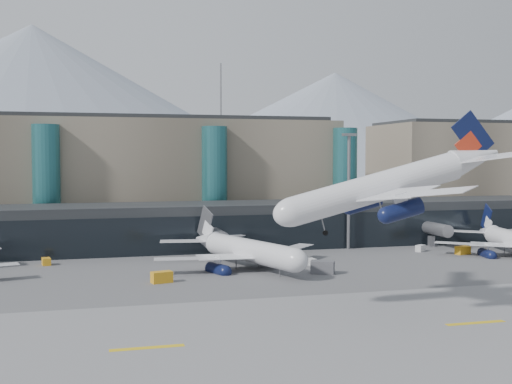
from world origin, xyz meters
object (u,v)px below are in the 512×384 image
(hero_jet, at_px, (398,176))
(veh_b, at_px, (46,261))
(veh_e, at_px, (463,250))
(veh_g, at_px, (311,262))
(jet_parked_right, at_px, (510,234))
(jet_parked_mid, at_px, (240,242))
(veh_h, at_px, (162,277))
(veh_d, at_px, (420,248))
(lightmast_mid, at_px, (349,184))
(veh_c, at_px, (323,267))

(hero_jet, distance_m, veh_b, 70.17)
(hero_jet, height_order, veh_e, hero_jet)
(veh_b, distance_m, veh_g, 50.09)
(hero_jet, height_order, jet_parked_right, hero_jet)
(jet_parked_right, bearing_deg, veh_b, 94.69)
(jet_parked_mid, relative_size, veh_h, 11.10)
(veh_d, height_order, veh_h, veh_h)
(jet_parked_mid, distance_m, veh_h, 20.23)
(veh_b, bearing_deg, veh_e, -105.59)
(lightmast_mid, relative_size, jet_parked_mid, 0.69)
(lightmast_mid, xyz_separation_m, hero_jet, (-15.87, -53.52, 3.43))
(jet_parked_right, distance_m, veh_d, 18.58)
(jet_parked_mid, xyz_separation_m, veh_g, (13.33, -2.38, -3.85))
(jet_parked_right, distance_m, veh_g, 45.26)
(lightmast_mid, height_order, veh_h, lightmast_mid)
(veh_c, bearing_deg, veh_g, 111.85)
(jet_parked_mid, height_order, veh_b, jet_parked_mid)
(hero_jet, distance_m, veh_d, 57.29)
(hero_jet, height_order, veh_d, hero_jet)
(jet_parked_mid, bearing_deg, veh_e, -107.06)
(veh_d, distance_m, veh_h, 61.36)
(jet_parked_right, relative_size, veh_b, 14.37)
(lightmast_mid, xyz_separation_m, veh_c, (-16.20, -26.68, -13.30))
(lightmast_mid, height_order, veh_d, lightmast_mid)
(hero_jet, distance_m, veh_h, 42.10)
(jet_parked_right, bearing_deg, lightmast_mid, 73.61)
(hero_jet, relative_size, veh_d, 14.04)
(lightmast_mid, distance_m, veh_b, 65.18)
(veh_h, bearing_deg, veh_e, -1.66)
(veh_h, bearing_deg, hero_jet, -56.39)
(veh_b, distance_m, veh_d, 77.16)
(veh_c, xyz_separation_m, veh_g, (1.04, 8.71, -0.47))
(veh_d, relative_size, veh_g, 1.11)
(jet_parked_mid, xyz_separation_m, jet_parked_right, (58.40, -0.05, -0.34))
(jet_parked_right, xyz_separation_m, veh_c, (-46.11, -11.04, -3.04))
(jet_parked_right, bearing_deg, jet_parked_mid, 101.17)
(veh_g, relative_size, veh_h, 0.66)
(jet_parked_mid, xyz_separation_m, veh_c, (12.29, -11.09, -3.38))
(veh_e, bearing_deg, veh_h, 178.69)
(hero_jet, relative_size, veh_c, 8.52)
(veh_e, bearing_deg, veh_b, 160.53)
(hero_jet, xyz_separation_m, veh_d, (29.46, 46.05, -17.15))
(jet_parked_mid, xyz_separation_m, veh_d, (42.07, 8.12, -3.80))
(jet_parked_mid, relative_size, veh_d, 15.16)
(hero_jet, height_order, veh_c, hero_jet)
(jet_parked_right, distance_m, veh_e, 10.53)
(hero_jet, distance_m, veh_c, 31.63)
(veh_g, bearing_deg, hero_jet, -6.58)
(veh_b, xyz_separation_m, veh_e, (83.71, -8.38, 0.17))
(veh_b, height_order, veh_c, veh_c)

